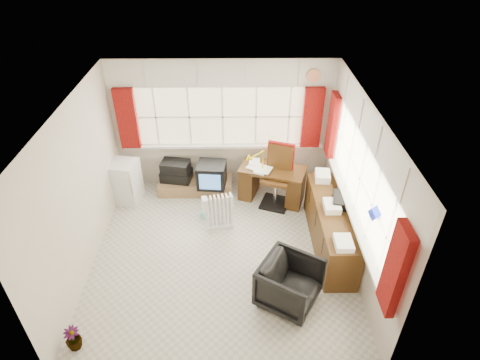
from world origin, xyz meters
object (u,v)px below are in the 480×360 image
object	(u,v)px
desk	(272,182)
crt_tv	(212,175)
task_chair	(278,173)
desk_lamp	(263,156)
radiator	(219,215)
credenza	(330,226)
mini_fridge	(126,182)
office_chair	(290,284)
tv_bench	(196,185)

from	to	relation	value
desk	crt_tv	size ratio (longest dim) A/B	2.34
desk	task_chair	xyz separation A→B (m)	(0.10, -0.06, 0.25)
task_chair	desk_lamp	bearing A→B (deg)	176.14
radiator	credenza	bearing A→B (deg)	-13.88
radiator	desk_lamp	bearing A→B (deg)	45.48
mini_fridge	credenza	bearing A→B (deg)	-19.69
desk	task_chair	size ratio (longest dim) A/B	1.09
task_chair	crt_tv	distance (m)	1.23
radiator	credenza	xyz separation A→B (m)	(1.78, -0.44, 0.12)
office_chair	mini_fridge	distance (m)	3.64
task_chair	desk	bearing A→B (deg)	148.17
credenza	mini_fridge	xyz separation A→B (m)	(-3.53, 1.26, 0.02)
office_chair	crt_tv	bearing A→B (deg)	56.44
credenza	tv_bench	size ratio (longest dim) A/B	1.43
credenza	task_chair	bearing A→B (deg)	121.48
tv_bench	credenza	bearing A→B (deg)	-33.70
desk	desk_lamp	bearing A→B (deg)	-167.37
radiator	mini_fridge	size ratio (longest dim) A/B	0.83
task_chair	tv_bench	distance (m)	1.66
credenza	mini_fridge	bearing A→B (deg)	160.31
office_chair	desk	bearing A→B (deg)	32.46
task_chair	mini_fridge	size ratio (longest dim) A/B	1.46
office_chair	radiator	distance (m)	1.86
radiator	tv_bench	xyz separation A→B (m)	(-0.50, 1.08, -0.15)
task_chair	office_chair	xyz separation A→B (m)	(-0.04, -2.32, -0.28)
task_chair	radiator	world-z (taller)	task_chair
tv_bench	crt_tv	xyz separation A→B (m)	(0.33, -0.17, 0.36)
radiator	crt_tv	bearing A→B (deg)	100.18
task_chair	credenza	xyz separation A→B (m)	(0.73, -1.20, -0.24)
office_chair	credenza	xyz separation A→B (m)	(0.77, 1.12, 0.04)
tv_bench	radiator	bearing A→B (deg)	-65.30
office_chair	credenza	size ratio (longest dim) A/B	0.38
desk_lamp	radiator	world-z (taller)	desk_lamp
credenza	office_chair	bearing A→B (deg)	-124.62
office_chair	crt_tv	distance (m)	2.74
credenza	crt_tv	bearing A→B (deg)	145.24
desk	radiator	bearing A→B (deg)	-139.27
radiator	credenza	size ratio (longest dim) A/B	0.33
desk	radiator	world-z (taller)	desk
office_chair	mini_fridge	world-z (taller)	mini_fridge
desk_lamp	mini_fridge	bearing A→B (deg)	178.96
office_chair	tv_bench	distance (m)	3.05
credenza	tv_bench	distance (m)	2.75
task_chair	mini_fridge	xyz separation A→B (m)	(-2.80, 0.06, -0.22)
task_chair	crt_tv	xyz separation A→B (m)	(-1.21, 0.15, -0.14)
desk_lamp	task_chair	bearing A→B (deg)	-3.86
task_chair	office_chair	world-z (taller)	task_chair
mini_fridge	crt_tv	bearing A→B (deg)	3.17
desk_lamp	task_chair	size ratio (longest dim) A/B	0.37
desk	credenza	size ratio (longest dim) A/B	0.64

